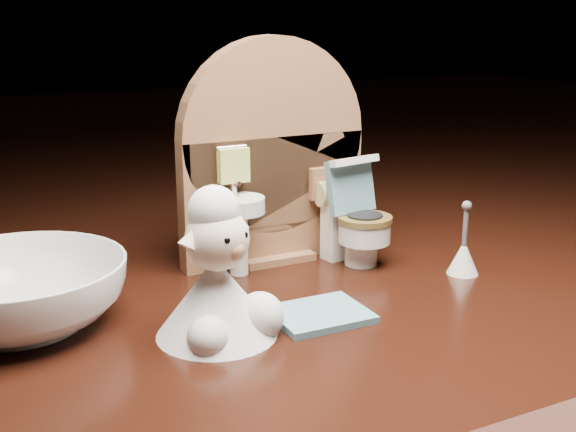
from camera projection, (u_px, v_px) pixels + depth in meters
name	position (u px, v px, depth m)	size (l,w,h in m)	color
backdrop_panel	(272.00, 165.00, 0.48)	(0.13, 0.05, 0.15)	brown
toy_toilet	(355.00, 224.00, 0.49)	(0.04, 0.05, 0.07)	white
bath_mat	(320.00, 314.00, 0.40)	(0.05, 0.04, 0.00)	#5F90A0
toilet_brush	(463.00, 255.00, 0.47)	(0.02, 0.02, 0.05)	white
plush_lamb	(219.00, 284.00, 0.37)	(0.07, 0.06, 0.08)	white
ceramic_bowl	(19.00, 294.00, 0.39)	(0.12, 0.12, 0.04)	white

